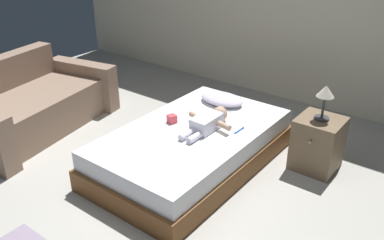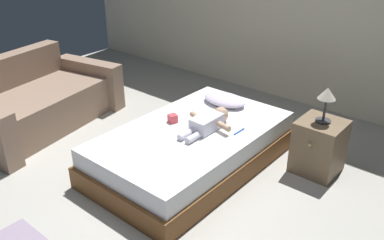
{
  "view_description": "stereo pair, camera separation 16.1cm",
  "coord_description": "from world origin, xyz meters",
  "px_view_note": "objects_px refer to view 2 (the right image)",
  "views": [
    {
      "loc": [
        2.01,
        -1.97,
        2.23
      ],
      "look_at": [
        -0.11,
        0.8,
        0.5
      ],
      "focal_mm": 38.05,
      "sensor_mm": 36.0,
      "label": 1
    },
    {
      "loc": [
        2.14,
        -1.87,
        2.23
      ],
      "look_at": [
        -0.11,
        0.8,
        0.5
      ],
      "focal_mm": 38.05,
      "sensor_mm": 36.0,
      "label": 2
    }
  ],
  "objects_px": {
    "bed": "(192,147)",
    "pillow": "(225,100)",
    "nightstand": "(319,146)",
    "toy_block": "(173,118)",
    "toothbrush": "(240,131)",
    "couch": "(36,103)",
    "lamp": "(327,97)",
    "baby": "(209,122)"
  },
  "relations": [
    {
      "from": "bed",
      "to": "lamp",
      "type": "xyz_separation_m",
      "value": [
        1.0,
        0.71,
        0.58
      ]
    },
    {
      "from": "couch",
      "to": "nightstand",
      "type": "xyz_separation_m",
      "value": [
        2.99,
        1.21,
        -0.02
      ]
    },
    {
      "from": "bed",
      "to": "toy_block",
      "type": "relative_size",
      "value": 20.1
    },
    {
      "from": "couch",
      "to": "lamp",
      "type": "relative_size",
      "value": 5.81
    },
    {
      "from": "baby",
      "to": "toy_block",
      "type": "height_order",
      "value": "baby"
    },
    {
      "from": "lamp",
      "to": "toy_block",
      "type": "height_order",
      "value": "lamp"
    },
    {
      "from": "couch",
      "to": "lamp",
      "type": "distance_m",
      "value": 3.26
    },
    {
      "from": "bed",
      "to": "baby",
      "type": "distance_m",
      "value": 0.32
    },
    {
      "from": "toy_block",
      "to": "toothbrush",
      "type": "bearing_deg",
      "value": 22.13
    },
    {
      "from": "couch",
      "to": "lamp",
      "type": "height_order",
      "value": "lamp"
    },
    {
      "from": "pillow",
      "to": "couch",
      "type": "relative_size",
      "value": 0.25
    },
    {
      "from": "nightstand",
      "to": "lamp",
      "type": "height_order",
      "value": "lamp"
    },
    {
      "from": "toothbrush",
      "to": "nightstand",
      "type": "distance_m",
      "value": 0.78
    },
    {
      "from": "baby",
      "to": "nightstand",
      "type": "height_order",
      "value": "baby"
    },
    {
      "from": "pillow",
      "to": "nightstand",
      "type": "distance_m",
      "value": 1.13
    },
    {
      "from": "bed",
      "to": "pillow",
      "type": "height_order",
      "value": "pillow"
    },
    {
      "from": "pillow",
      "to": "toy_block",
      "type": "height_order",
      "value": "pillow"
    },
    {
      "from": "couch",
      "to": "toy_block",
      "type": "distance_m",
      "value": 1.82
    },
    {
      "from": "pillow",
      "to": "couch",
      "type": "bearing_deg",
      "value": -147.34
    },
    {
      "from": "bed",
      "to": "toothbrush",
      "type": "bearing_deg",
      "value": 33.37
    },
    {
      "from": "nightstand",
      "to": "toy_block",
      "type": "xyz_separation_m",
      "value": [
        -1.25,
        -0.71,
        0.18
      ]
    },
    {
      "from": "baby",
      "to": "nightstand",
      "type": "distance_m",
      "value": 1.09
    },
    {
      "from": "pillow",
      "to": "toy_block",
      "type": "distance_m",
      "value": 0.71
    },
    {
      "from": "bed",
      "to": "pillow",
      "type": "bearing_deg",
      "value": 99.44
    },
    {
      "from": "pillow",
      "to": "lamp",
      "type": "bearing_deg",
      "value": 0.67
    },
    {
      "from": "toothbrush",
      "to": "baby",
      "type": "bearing_deg",
      "value": -154.52
    },
    {
      "from": "couch",
      "to": "toy_block",
      "type": "height_order",
      "value": "couch"
    },
    {
      "from": "bed",
      "to": "toy_block",
      "type": "distance_m",
      "value": 0.35
    },
    {
      "from": "lamp",
      "to": "toy_block",
      "type": "distance_m",
      "value": 1.48
    },
    {
      "from": "toothbrush",
      "to": "couch",
      "type": "height_order",
      "value": "couch"
    },
    {
      "from": "toothbrush",
      "to": "couch",
      "type": "relative_size",
      "value": 0.09
    },
    {
      "from": "bed",
      "to": "toy_block",
      "type": "bearing_deg",
      "value": -179.05
    },
    {
      "from": "pillow",
      "to": "baby",
      "type": "height_order",
      "value": "baby"
    },
    {
      "from": "baby",
      "to": "couch",
      "type": "height_order",
      "value": "couch"
    },
    {
      "from": "toy_block",
      "to": "nightstand",
      "type": "bearing_deg",
      "value": 29.76
    },
    {
      "from": "bed",
      "to": "nightstand",
      "type": "distance_m",
      "value": 1.23
    },
    {
      "from": "nightstand",
      "to": "pillow",
      "type": "bearing_deg",
      "value": -179.34
    },
    {
      "from": "toothbrush",
      "to": "pillow",
      "type": "bearing_deg",
      "value": 138.49
    },
    {
      "from": "couch",
      "to": "bed",
      "type": "bearing_deg",
      "value": 14.19
    },
    {
      "from": "lamp",
      "to": "couch",
      "type": "bearing_deg",
      "value": -157.91
    },
    {
      "from": "bed",
      "to": "baby",
      "type": "height_order",
      "value": "baby"
    },
    {
      "from": "baby",
      "to": "couch",
      "type": "distance_m",
      "value": 2.2
    }
  ]
}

